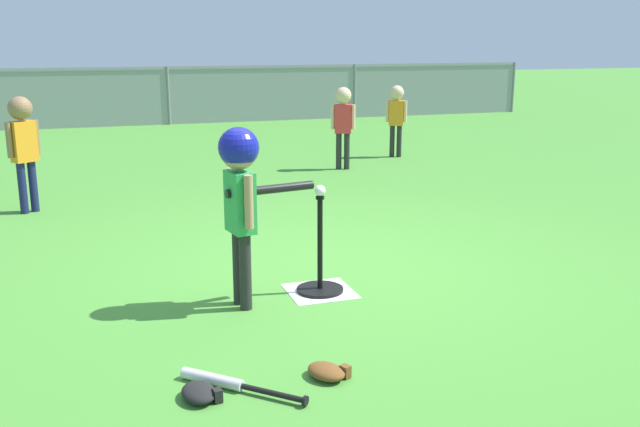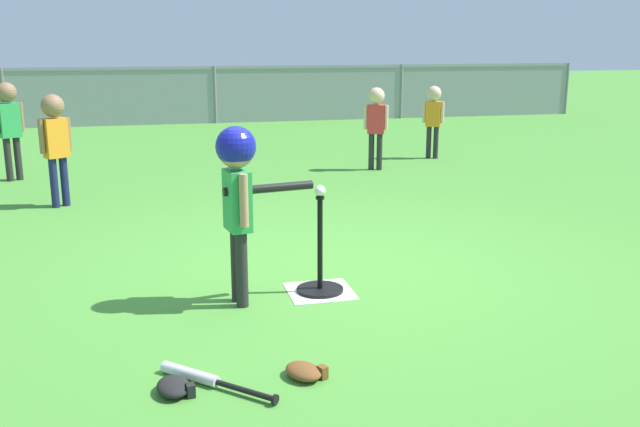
% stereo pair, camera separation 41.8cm
% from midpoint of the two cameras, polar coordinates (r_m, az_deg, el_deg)
% --- Properties ---
extents(ground_plane, '(60.00, 60.00, 0.00)m').
position_cam_midpoint_polar(ground_plane, '(5.34, -1.42, -4.46)').
color(ground_plane, '#478C33').
extents(home_plate, '(0.44, 0.44, 0.01)m').
position_cam_midpoint_polar(home_plate, '(4.87, -2.47, -6.27)').
color(home_plate, white).
rests_on(home_plate, ground_plane).
extents(batting_tee, '(0.32, 0.32, 0.67)m').
position_cam_midpoint_polar(batting_tee, '(4.84, -2.49, -5.15)').
color(batting_tee, black).
rests_on(batting_tee, ground_plane).
extents(baseball_on_tee, '(0.07, 0.07, 0.07)m').
position_cam_midpoint_polar(baseball_on_tee, '(4.68, -2.56, 1.82)').
color(baseball_on_tee, white).
rests_on(baseball_on_tee, batting_tee).
extents(batter_child, '(0.63, 0.33, 1.16)m').
position_cam_midpoint_polar(batter_child, '(4.44, -9.09, 2.60)').
color(batter_child, '#262626').
rests_on(batter_child, ground_plane).
extents(fielder_deep_center, '(0.27, 0.21, 1.03)m').
position_cam_midpoint_polar(fielder_deep_center, '(10.36, 5.01, 8.19)').
color(fielder_deep_center, '#262626').
rests_on(fielder_deep_center, ground_plane).
extents(fielder_near_right, '(0.30, 0.21, 1.07)m').
position_cam_midpoint_polar(fielder_near_right, '(9.32, 0.57, 7.77)').
color(fielder_near_right, '#262626').
rests_on(fielder_near_right, ground_plane).
extents(fielder_near_left, '(0.29, 0.24, 1.15)m').
position_cam_midpoint_polar(fielder_near_left, '(7.57, -24.27, 5.50)').
color(fielder_near_left, '#191E4C').
rests_on(fielder_near_left, ground_plane).
extents(spare_bat_silver, '(0.54, 0.52, 0.06)m').
position_cam_midpoint_polar(spare_bat_silver, '(3.66, -11.04, -13.23)').
color(spare_bat_silver, silver).
rests_on(spare_bat_silver, ground_plane).
extents(glove_by_plate, '(0.24, 0.27, 0.07)m').
position_cam_midpoint_polar(glove_by_plate, '(3.69, -2.75, -12.64)').
color(glove_by_plate, brown).
rests_on(glove_by_plate, ground_plane).
extents(glove_near_bats, '(0.20, 0.24, 0.07)m').
position_cam_midpoint_polar(glove_near_bats, '(3.57, -13.09, -13.93)').
color(glove_near_bats, black).
rests_on(glove_near_bats, ground_plane).
extents(outfield_fence, '(16.06, 0.06, 1.15)m').
position_cam_midpoint_polar(outfield_fence, '(14.71, -12.92, 9.38)').
color(outfield_fence, slate).
rests_on(outfield_fence, ground_plane).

